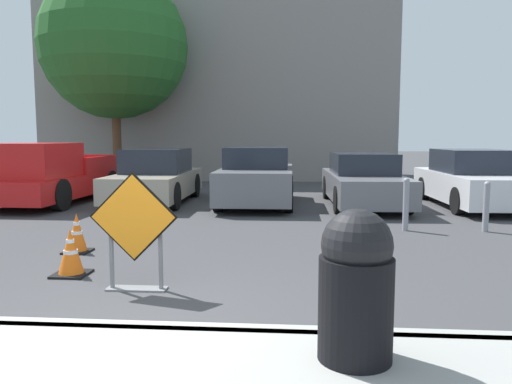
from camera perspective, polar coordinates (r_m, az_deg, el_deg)
ground_plane at (r=14.27m, az=-1.41°, el=-0.77°), size 96.00×96.00×0.00m
curb_lip at (r=4.66m, az=-14.44°, el=-15.24°), size 22.15×0.20×0.14m
road_closed_sign at (r=5.85m, az=-13.76°, el=-3.98°), size 1.02×0.20×1.37m
traffic_cone_nearest at (r=6.83m, az=-20.42°, el=-6.52°), size 0.43×0.43×0.60m
traffic_cone_second at (r=8.13m, az=-19.78°, el=-4.47°), size 0.39×0.39×0.61m
pickup_truck at (r=14.20m, az=-22.61°, el=1.65°), size 2.14×5.05×1.61m
parked_car_second at (r=13.67m, az=-11.33°, el=1.59°), size 1.84×4.36×1.44m
parked_car_third at (r=12.95m, az=0.12°, el=1.61°), size 1.89×4.10×1.50m
parked_car_fourth at (r=13.13m, az=12.14°, el=1.23°), size 1.88×4.68×1.35m
parked_car_fifth at (r=13.79m, az=23.46°, el=1.23°), size 1.90×4.54×1.44m
trash_bin at (r=3.74m, az=11.36°, el=-10.32°), size 0.54×0.54×1.11m
bollard_nearest at (r=9.79m, az=16.76°, el=-1.20°), size 0.12×0.12×1.00m
bollard_second at (r=10.21m, az=24.82°, el=-1.37°), size 0.12×0.12×0.95m
building_facade_backdrop at (r=22.48m, az=-3.97°, el=12.45°), size 14.43×5.00×8.33m
street_tree_behind_lot at (r=19.44m, az=-15.91°, el=15.83°), size 5.30×5.30×7.71m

